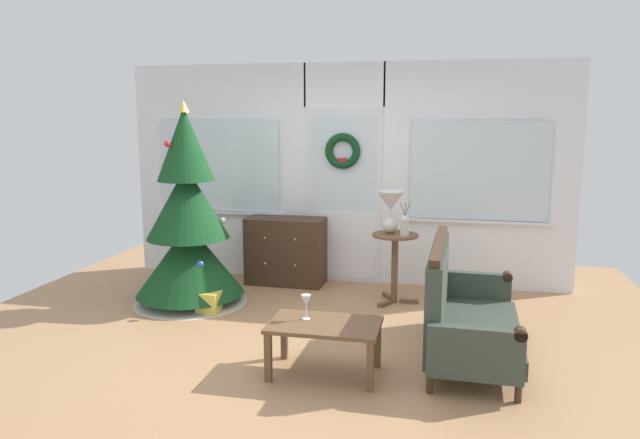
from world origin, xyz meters
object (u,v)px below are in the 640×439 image
Objects in this scene: table_lamp at (390,206)px; gift_box at (209,303)px; wine_glass at (306,302)px; side_table at (395,254)px; dresser_cabinet at (286,251)px; flower_vase at (405,224)px; settee_sofa at (461,312)px; coffee_table at (324,331)px; christmas_tree at (188,230)px.

gift_box is at bearing -155.33° from table_lamp.
side_table is at bearing 74.61° from wine_glass.
table_lamp reaches higher than gift_box.
dresser_cabinet is at bearing 109.29° from wine_glass.
flower_vase is at bearing -20.28° from dresser_cabinet.
settee_sofa reaches higher than gift_box.
flower_vase is 1.62× the size of gift_box.
table_lamp is at bearing 24.67° from gift_box.
gift_box is (-0.46, -1.21, -0.28)m from dresser_cabinet.
settee_sofa reaches higher than coffee_table.
flower_vase is (1.41, -0.52, 0.47)m from dresser_cabinet.
side_table is 1.97m from gift_box.
settee_sofa is (1.98, -1.78, -0.01)m from dresser_cabinet.
dresser_cabinet is at bearing 112.20° from coffee_table.
table_lamp is 0.25m from flower_vase.
flower_vase reaches higher than coffee_table.
christmas_tree is 2.30× the size of dresser_cabinet.
wine_glass is at bearing -40.98° from christmas_tree.
flower_vase is at bearing 113.99° from settee_sofa.
table_lamp is 2.07m from coffee_table.
coffee_table is 3.88× the size of gift_box.
side_table reaches higher than coffee_table.
dresser_cabinet reaches higher than side_table.
flower_vase is at bearing -30.96° from side_table.
side_table is 3.41× the size of gift_box.
dresser_cabinet is 2.45m from wine_glass.
dresser_cabinet is 1.40m from side_table.
coffee_table is at bearing -100.51° from side_table.
coffee_table is (-0.29, -1.94, -0.68)m from table_lamp.
settee_sofa is at bearing 24.05° from wine_glass.
christmas_tree is 2.85× the size of side_table.
table_lamp is 2.26× the size of wine_glass.
gift_box is at bearing 139.26° from wine_glass.
side_table is at bearing 116.59° from settee_sofa.
table_lamp is (1.25, -0.42, 0.63)m from dresser_cabinet.
dresser_cabinet is 4.22× the size of gift_box.
flower_vase reaches higher than gift_box.
side_table is (-0.66, 1.32, 0.14)m from settee_sofa.
flower_vase reaches higher than dresser_cabinet.
side_table is 1.94m from coffee_table.
christmas_tree is at bearing 162.58° from settee_sofa.
flower_vase is at bearing 10.08° from christmas_tree.
christmas_tree is 2.17m from side_table.
settee_sofa is 1.29m from wine_glass.
flower_vase is (0.10, -0.06, 0.33)m from side_table.
christmas_tree is 0.80m from gift_box.
coffee_table is at bearing -103.82° from flower_vase.
settee_sofa is at bearing -66.01° from flower_vase.
christmas_tree is at bearing 139.02° from wine_glass.
table_lamp reaches higher than dresser_cabinet.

